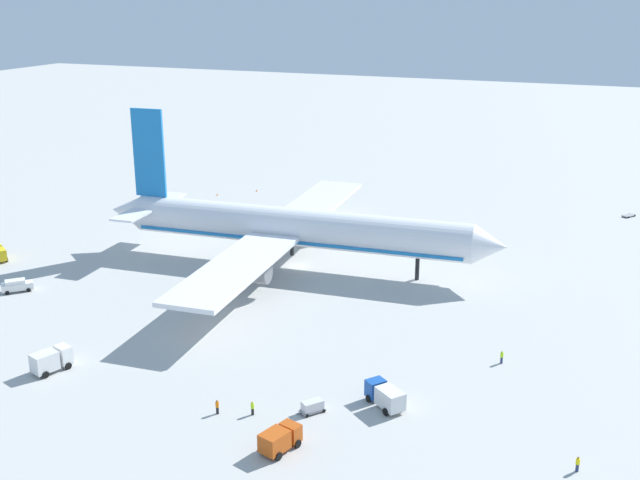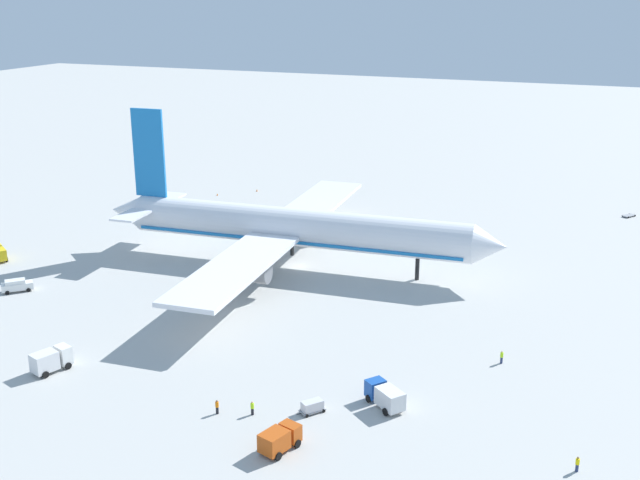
{
  "view_description": "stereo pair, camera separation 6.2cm",
  "coord_description": "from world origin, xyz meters",
  "px_view_note": "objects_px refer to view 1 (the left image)",
  "views": [
    {
      "loc": [
        50.89,
        -116.65,
        45.93
      ],
      "look_at": [
        4.55,
        -1.03,
        5.66
      ],
      "focal_mm": 43.63,
      "sensor_mm": 36.0,
      "label": 1
    },
    {
      "loc": [
        50.95,
        -116.63,
        45.93
      ],
      "look_at": [
        4.55,
        -1.03,
        5.66
      ],
      "focal_mm": 43.63,
      "sensor_mm": 36.0,
      "label": 2
    }
  ],
  "objects_px": {
    "baggage_cart_2": "(629,215)",
    "ground_worker_0": "(253,408)",
    "ground_worker_4": "(578,464)",
    "baggage_cart_1": "(312,406)",
    "ground_worker_5": "(502,357)",
    "airliner": "(290,227)",
    "traffic_cone_0": "(257,190)",
    "service_truck_1": "(280,439)",
    "service_truck_3": "(385,395)",
    "service_truck_0": "(51,360)",
    "traffic_cone_1": "(217,194)",
    "ground_worker_3": "(217,407)",
    "service_van": "(17,285)"
  },
  "relations": [
    {
      "from": "service_truck_0",
      "to": "service_truck_1",
      "type": "height_order",
      "value": "service_truck_0"
    },
    {
      "from": "baggage_cart_1",
      "to": "traffic_cone_0",
      "type": "bearing_deg",
      "value": 119.82
    },
    {
      "from": "ground_worker_0",
      "to": "ground_worker_5",
      "type": "relative_size",
      "value": 0.96
    },
    {
      "from": "baggage_cart_1",
      "to": "ground_worker_5",
      "type": "xyz_separation_m",
      "value": [
        17.97,
        20.37,
        0.11
      ]
    },
    {
      "from": "baggage_cart_1",
      "to": "baggage_cart_2",
      "type": "distance_m",
      "value": 103.95
    },
    {
      "from": "service_truck_3",
      "to": "traffic_cone_1",
      "type": "relative_size",
      "value": 10.17
    },
    {
      "from": "service_truck_3",
      "to": "ground_worker_3",
      "type": "relative_size",
      "value": 3.24
    },
    {
      "from": "service_truck_0",
      "to": "service_truck_3",
      "type": "height_order",
      "value": "service_truck_0"
    },
    {
      "from": "service_truck_1",
      "to": "ground_worker_4",
      "type": "bearing_deg",
      "value": 14.75
    },
    {
      "from": "service_truck_0",
      "to": "service_truck_3",
      "type": "xyz_separation_m",
      "value": [
        41.66,
        7.25,
        -0.13
      ]
    },
    {
      "from": "traffic_cone_0",
      "to": "service_truck_0",
      "type": "bearing_deg",
      "value": -79.73
    },
    {
      "from": "service_truck_3",
      "to": "ground_worker_0",
      "type": "relative_size",
      "value": 3.31
    },
    {
      "from": "service_truck_1",
      "to": "baggage_cart_2",
      "type": "distance_m",
      "value": 112.01
    },
    {
      "from": "service_truck_1",
      "to": "service_truck_3",
      "type": "relative_size",
      "value": 0.91
    },
    {
      "from": "service_truck_1",
      "to": "service_van",
      "type": "xyz_separation_m",
      "value": [
        -57.65,
        25.25,
        -0.36
      ]
    },
    {
      "from": "baggage_cart_1",
      "to": "ground_worker_0",
      "type": "xyz_separation_m",
      "value": [
        -6.09,
        -3.01,
        0.07
      ]
    },
    {
      "from": "baggage_cart_1",
      "to": "traffic_cone_1",
      "type": "bearing_deg",
      "value": 125.2
    },
    {
      "from": "service_truck_1",
      "to": "ground_worker_4",
      "type": "xyz_separation_m",
      "value": [
        29.15,
        7.67,
        -0.54
      ]
    },
    {
      "from": "service_truck_3",
      "to": "ground_worker_4",
      "type": "xyz_separation_m",
      "value": [
        21.6,
        -5.0,
        -0.6
      ]
    },
    {
      "from": "baggage_cart_2",
      "to": "traffic_cone_1",
      "type": "relative_size",
      "value": 6.1
    },
    {
      "from": "service_van",
      "to": "baggage_cart_2",
      "type": "distance_m",
      "value": 121.6
    },
    {
      "from": "ground_worker_0",
      "to": "airliner",
      "type": "bearing_deg",
      "value": 108.92
    },
    {
      "from": "baggage_cart_2",
      "to": "traffic_cone_1",
      "type": "distance_m",
      "value": 91.27
    },
    {
      "from": "baggage_cart_2",
      "to": "ground_worker_4",
      "type": "height_order",
      "value": "ground_worker_4"
    },
    {
      "from": "baggage_cart_2",
      "to": "ground_worker_0",
      "type": "bearing_deg",
      "value": -110.4
    },
    {
      "from": "service_truck_0",
      "to": "traffic_cone_0",
      "type": "distance_m",
      "value": 93.44
    },
    {
      "from": "airliner",
      "to": "ground_worker_4",
      "type": "distance_m",
      "value": 68.49
    },
    {
      "from": "baggage_cart_1",
      "to": "ground_worker_0",
      "type": "relative_size",
      "value": 1.89
    },
    {
      "from": "service_truck_1",
      "to": "baggage_cart_1",
      "type": "distance_m",
      "value": 8.38
    },
    {
      "from": "ground_worker_4",
      "to": "service_truck_3",
      "type": "bearing_deg",
      "value": 166.97
    },
    {
      "from": "service_truck_1",
      "to": "ground_worker_3",
      "type": "relative_size",
      "value": 2.96
    },
    {
      "from": "service_truck_3",
      "to": "airliner",
      "type": "bearing_deg",
      "value": 126.48
    },
    {
      "from": "service_van",
      "to": "ground_worker_0",
      "type": "xyz_separation_m",
      "value": [
        51.81,
        -19.9,
        -0.18
      ]
    },
    {
      "from": "service_truck_1",
      "to": "ground_worker_0",
      "type": "relative_size",
      "value": 3.03
    },
    {
      "from": "baggage_cart_2",
      "to": "ground_worker_4",
      "type": "relative_size",
      "value": 2.0
    },
    {
      "from": "baggage_cart_2",
      "to": "ground_worker_0",
      "type": "height_order",
      "value": "ground_worker_0"
    },
    {
      "from": "airliner",
      "to": "traffic_cone_0",
      "type": "relative_size",
      "value": 132.51
    },
    {
      "from": "service_van",
      "to": "baggage_cart_2",
      "type": "relative_size",
      "value": 1.4
    },
    {
      "from": "ground_worker_4",
      "to": "traffic_cone_1",
      "type": "bearing_deg",
      "value": 136.36
    },
    {
      "from": "airliner",
      "to": "baggage_cart_1",
      "type": "relative_size",
      "value": 22.89
    },
    {
      "from": "service_van",
      "to": "airliner",
      "type": "bearing_deg",
      "value": 37.69
    },
    {
      "from": "service_truck_0",
      "to": "service_truck_1",
      "type": "bearing_deg",
      "value": -9.03
    },
    {
      "from": "airliner",
      "to": "service_truck_3",
      "type": "height_order",
      "value": "airliner"
    },
    {
      "from": "ground_worker_5",
      "to": "traffic_cone_0",
      "type": "xyz_separation_m",
      "value": [
        -68.99,
        68.63,
        -0.62
      ]
    },
    {
      "from": "baggage_cart_2",
      "to": "service_truck_3",
      "type": "bearing_deg",
      "value": -104.53
    },
    {
      "from": "service_truck_0",
      "to": "ground_worker_4",
      "type": "xyz_separation_m",
      "value": [
        63.26,
        2.25,
        -0.73
      ]
    },
    {
      "from": "baggage_cart_1",
      "to": "ground_worker_5",
      "type": "bearing_deg",
      "value": 48.58
    },
    {
      "from": "ground_worker_3",
      "to": "traffic_cone_0",
      "type": "xyz_separation_m",
      "value": [
        -41.11,
        93.29,
        -0.6
      ]
    },
    {
      "from": "service_truck_0",
      "to": "baggage_cart_2",
      "type": "bearing_deg",
      "value": 56.99
    },
    {
      "from": "baggage_cart_2",
      "to": "traffic_cone_1",
      "type": "height_order",
      "value": "traffic_cone_1"
    }
  ]
}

